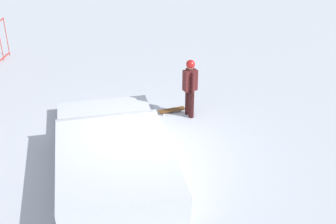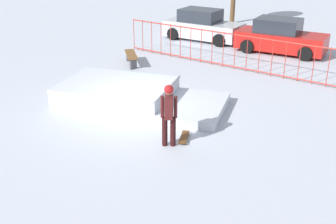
{
  "view_description": "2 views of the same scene",
  "coord_description": "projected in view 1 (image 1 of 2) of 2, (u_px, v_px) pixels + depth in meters",
  "views": [
    {
      "loc": [
        -9.22,
        -2.23,
        6.21
      ],
      "look_at": [
        0.49,
        -0.6,
        0.9
      ],
      "focal_mm": 47.38,
      "sensor_mm": 36.0,
      "label": 1
    },
    {
      "loc": [
        8.5,
        -8.8,
        5.31
      ],
      "look_at": [
        2.05,
        -1.02,
        1.0
      ],
      "focal_mm": 45.31,
      "sensor_mm": 36.0,
      "label": 2
    }
  ],
  "objects": [
    {
      "name": "ground_plane",
      "position": [
        142.0,
        150.0,
        11.28
      ],
      "size": [
        60.0,
        60.0,
        0.0
      ],
      "primitive_type": "plane",
      "color": "#B2B7C1"
    },
    {
      "name": "skate_ramp",
      "position": [
        113.0,
        156.0,
        10.47
      ],
      "size": [
        5.98,
        4.43,
        0.74
      ],
      "rotation": [
        0.0,
        0.0,
        0.38
      ],
      "color": "silver",
      "rests_on": "ground"
    },
    {
      "name": "skater",
      "position": [
        190.0,
        84.0,
        12.42
      ],
      "size": [
        0.4,
        0.44,
        1.73
      ],
      "rotation": [
        0.0,
        0.0,
        5.34
      ],
      "color": "black",
      "rests_on": "ground"
    },
    {
      "name": "skateboard",
      "position": [
        172.0,
        110.0,
        13.03
      ],
      "size": [
        0.57,
        0.8,
        0.09
      ],
      "rotation": [
        0.0,
        0.0,
        5.22
      ],
      "color": "#593314",
      "rests_on": "ground"
    }
  ]
}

